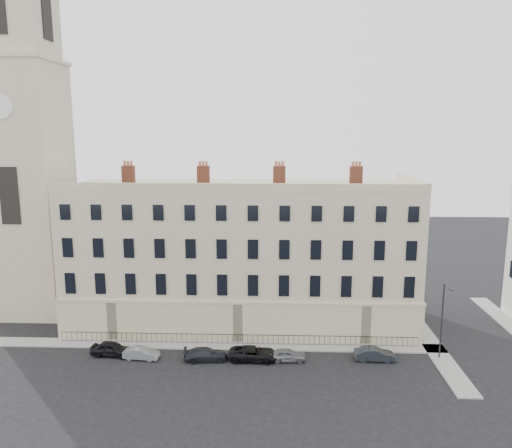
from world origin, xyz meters
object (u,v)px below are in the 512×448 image
at_px(car_d, 254,354).
at_px(car_c, 206,354).
at_px(car_e, 287,355).
at_px(car_f, 374,354).
at_px(streetlamp, 442,318).
at_px(car_b, 141,353).
at_px(car_a, 112,349).

bearing_deg(car_d, car_c, 94.25).
xyz_separation_m(car_c, car_e, (7.43, 0.17, -0.01)).
xyz_separation_m(car_c, car_f, (15.40, 0.59, 0.02)).
bearing_deg(car_e, streetlamp, -87.85).
relative_size(car_c, car_e, 1.19).
relative_size(car_c, car_d, 0.88).
relative_size(car_c, car_f, 1.09).
relative_size(car_b, streetlamp, 0.46).
bearing_deg(car_a, streetlamp, -83.92).
relative_size(car_a, car_f, 1.06).
relative_size(car_d, car_f, 1.24).
relative_size(car_a, car_e, 1.15).
distance_m(car_d, car_e, 3.06).
relative_size(car_c, streetlamp, 0.56).
bearing_deg(car_a, car_d, -86.68).
bearing_deg(car_d, streetlamp, -85.51).
distance_m(car_d, streetlamp, 17.46).
xyz_separation_m(car_b, car_f, (21.35, 0.55, 0.06)).
xyz_separation_m(car_a, car_e, (16.32, -0.47, -0.09)).
height_order(car_d, car_f, car_d).
distance_m(car_b, car_c, 5.96).
bearing_deg(car_c, car_d, -93.56).
bearing_deg(car_b, car_e, -84.13).
relative_size(car_b, car_f, 0.90).
height_order(car_d, streetlamp, streetlamp).
relative_size(car_b, car_d, 0.73).
distance_m(car_a, car_b, 2.99).
bearing_deg(car_e, car_c, 89.41).
bearing_deg(streetlamp, car_a, -168.24).
bearing_deg(streetlamp, car_d, -166.10).
bearing_deg(car_a, car_b, -96.31).
xyz_separation_m(car_d, car_e, (3.06, -0.05, -0.06)).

